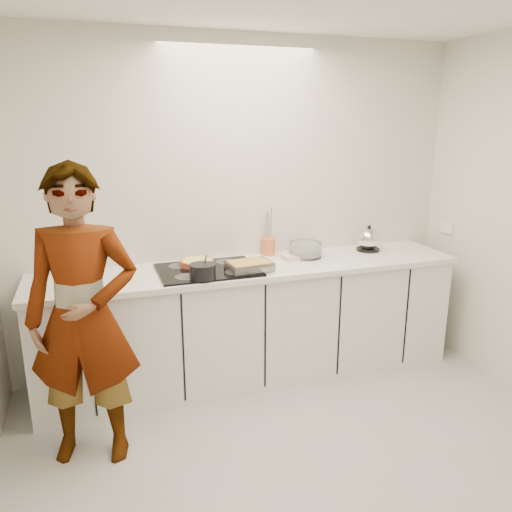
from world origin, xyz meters
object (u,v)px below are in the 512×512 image
object	(u,v)px
saucepan	(203,271)
tart_dish	(197,262)
utensil_crock	(269,246)
hob	(208,270)
cook	(83,318)
mixing_bowl	(305,250)
baking_dish	(249,265)
kettle	(368,240)

from	to	relation	value
saucepan	tart_dish	bearing A→B (deg)	85.24
saucepan	utensil_crock	distance (m)	0.82
hob	saucepan	xyz separation A→B (m)	(-0.08, -0.20, 0.06)
cook	mixing_bowl	bearing A→B (deg)	36.68
hob	utensil_crock	distance (m)	0.64
hob	tart_dish	size ratio (longest dim) A/B	2.78
baking_dish	utensil_crock	distance (m)	0.50
baking_dish	mixing_bowl	bearing A→B (deg)	23.28
hob	utensil_crock	world-z (taller)	utensil_crock
tart_dish	utensil_crock	bearing A→B (deg)	14.58
saucepan	cook	xyz separation A→B (m)	(-0.78, -0.39, -0.09)
baking_dish	hob	bearing A→B (deg)	157.97
cook	hob	bearing A→B (deg)	48.14
kettle	cook	bearing A→B (deg)	-162.34
kettle	cook	world-z (taller)	cook
saucepan	cook	world-z (taller)	cook
utensil_crock	cook	distance (m)	1.69
hob	tart_dish	world-z (taller)	tart_dish
saucepan	utensil_crock	xyz separation A→B (m)	(0.66, 0.49, 0.00)
tart_dish	utensil_crock	world-z (taller)	utensil_crock
tart_dish	mixing_bowl	distance (m)	0.88
utensil_crock	cook	world-z (taller)	cook
baking_dish	mixing_bowl	distance (m)	0.59
utensil_crock	mixing_bowl	bearing A→B (deg)	-33.09
mixing_bowl	tart_dish	bearing A→B (deg)	179.94
saucepan	kettle	bearing A→B (deg)	12.77
hob	tart_dish	bearing A→B (deg)	114.65
hob	kettle	size ratio (longest dim) A/B	2.95
baking_dish	kettle	bearing A→B (deg)	12.53
tart_dish	cook	distance (m)	1.08
kettle	saucepan	bearing A→B (deg)	-167.23
kettle	mixing_bowl	bearing A→B (deg)	-178.41
saucepan	cook	size ratio (longest dim) A/B	0.10
hob	saucepan	size ratio (longest dim) A/B	3.90
cook	tart_dish	bearing A→B (deg)	55.16
tart_dish	saucepan	xyz separation A→B (m)	(-0.03, -0.32, 0.03)
mixing_bowl	kettle	bearing A→B (deg)	1.59
tart_dish	kettle	distance (m)	1.47
hob	utensil_crock	size ratio (longest dim) A/B	5.25
mixing_bowl	kettle	size ratio (longest dim) A/B	1.18
hob	mixing_bowl	xyz separation A→B (m)	(0.83, 0.12, 0.05)
saucepan	baking_dish	distance (m)	0.38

